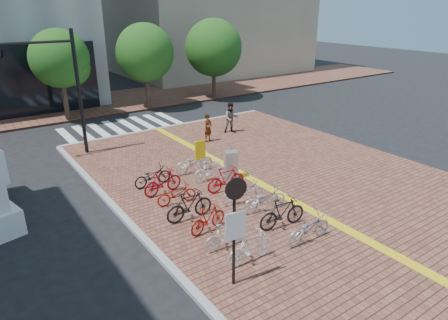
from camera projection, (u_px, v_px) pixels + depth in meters
ground at (250, 216)px, 15.06m from camera, size 120.00×120.00×0.00m
sidewalk at (420, 251)px, 12.81m from camera, size 14.00×34.00×0.15m
tactile_strip at (402, 259)px, 12.25m from camera, size 0.40×34.00×0.01m
kerb_north at (171, 127)px, 25.80m from camera, size 14.00×0.25×0.15m
far_sidewalk at (82, 106)px, 31.07m from camera, size 70.00×8.00×0.15m
crosswalk at (123, 127)px, 26.01m from camera, size 7.50×4.00×0.01m
street_trees at (158, 53)px, 29.59m from camera, size 16.20×4.60×6.35m
bike_0 at (251, 247)px, 11.97m from camera, size 1.70×0.50×1.02m
bike_1 at (225, 235)px, 12.68m from camera, size 1.56×0.48×0.93m
bike_2 at (208, 219)px, 13.64m from camera, size 1.62×0.72×0.94m
bike_3 at (190, 205)px, 14.35m from camera, size 1.86×0.56×1.11m
bike_4 at (177, 194)px, 15.53m from camera, size 1.65×0.74×0.84m
bike_5 at (163, 182)px, 16.33m from camera, size 1.81×0.68×1.06m
bike_6 at (152, 176)px, 17.10m from camera, size 1.71×0.65×0.89m
bike_7 at (309, 228)px, 13.04m from camera, size 1.81×0.66×0.95m
bike_8 at (282, 213)px, 13.84m from camera, size 1.91×0.75×1.12m
bike_9 at (265, 199)px, 14.98m from camera, size 1.90×0.89×0.96m
bike_10 at (243, 192)px, 15.57m from camera, size 1.90×0.96×0.95m
bike_11 at (226, 179)px, 16.58m from camera, size 1.80×0.63×1.06m
bike_12 at (211, 171)px, 17.55m from camera, size 1.67×0.71×0.97m
bike_13 at (194, 162)px, 18.45m from camera, size 1.95×0.74×1.01m
pedestrian_a at (208, 128)px, 22.56m from camera, size 0.66×0.52×1.57m
pedestrian_b at (231, 118)px, 24.08m from camera, size 1.09×0.98×1.83m
utility_box at (231, 165)px, 17.81m from camera, size 0.68×0.59×1.25m
yellow_sign at (200, 154)px, 17.18m from camera, size 0.52×0.13×1.90m
notice_sign at (235, 220)px, 10.41m from camera, size 0.60×0.19×3.26m
traffic_light_pole at (45, 72)px, 18.79m from camera, size 3.36×1.30×6.26m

